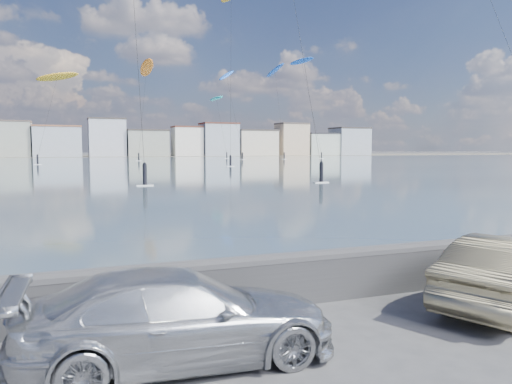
# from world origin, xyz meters

# --- Properties ---
(ground) EXTENTS (700.00, 700.00, 0.00)m
(ground) POSITION_xyz_m (0.00, 0.00, 0.00)
(ground) COLOR #333335
(ground) RESTS_ON ground
(bay_water) EXTENTS (500.00, 177.00, 0.00)m
(bay_water) POSITION_xyz_m (0.00, 91.50, 0.01)
(bay_water) COLOR #364753
(bay_water) RESTS_ON ground
(far_shore_strip) EXTENTS (500.00, 60.00, 0.00)m
(far_shore_strip) POSITION_xyz_m (0.00, 200.00, 0.01)
(far_shore_strip) COLOR #4C473D
(far_shore_strip) RESTS_ON ground
(seawall) EXTENTS (400.00, 0.36, 1.08)m
(seawall) POSITION_xyz_m (0.00, 2.70, 0.58)
(seawall) COLOR #28282B
(seawall) RESTS_ON ground
(far_buildings) EXTENTS (240.79, 13.26, 14.60)m
(far_buildings) POSITION_xyz_m (1.31, 186.00, 6.03)
(far_buildings) COLOR #CCB293
(far_buildings) RESTS_ON ground
(car_silver) EXTENTS (4.81, 2.11, 1.37)m
(car_silver) POSITION_xyz_m (-1.44, 0.79, 0.69)
(car_silver) COLOR #B8BABF
(car_silver) RESTS_ON ground
(car_champagne) EXTENTS (4.59, 3.14, 1.43)m
(car_champagne) POSITION_xyz_m (5.29, 0.96, 0.72)
(car_champagne) COLOR tan
(car_champagne) RESTS_ON ground
(kitesurfer_0) EXTENTS (4.33, 10.97, 27.55)m
(kitesurfer_0) POSITION_xyz_m (53.60, 127.67, 24.96)
(kitesurfer_0) COLOR blue
(kitesurfer_0) RESTS_ON ground
(kitesurfer_4) EXTENTS (5.71, 13.07, 25.81)m
(kitesurfer_4) POSITION_xyz_m (16.82, 125.31, 23.50)
(kitesurfer_4) COLOR orange
(kitesurfer_4) RESTS_ON ground
(kitesurfer_11) EXTENTS (3.50, 15.30, 19.50)m
(kitesurfer_11) POSITION_xyz_m (41.68, 147.10, 18.48)
(kitesurfer_11) COLOR #19BFBF
(kitesurfer_11) RESTS_ON ground
(kitesurfer_14) EXTENTS (7.22, 10.00, 25.37)m
(kitesurfer_14) POSITION_xyz_m (38.75, 126.70, 22.68)
(kitesurfer_14) COLOR blue
(kitesurfer_14) RESTS_ON ground
(kitesurfer_16) EXTENTS (8.99, 13.70, 19.92)m
(kitesurfer_16) POSITION_xyz_m (-4.44, 108.55, 17.92)
(kitesurfer_16) COLOR #BF8C19
(kitesurfer_16) RESTS_ON ground
(kitesurfer_17) EXTENTS (7.87, 9.93, 30.46)m
(kitesurfer_17) POSITION_xyz_m (63.50, 130.51, 28.40)
(kitesurfer_17) COLOR blue
(kitesurfer_17) RESTS_ON ground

